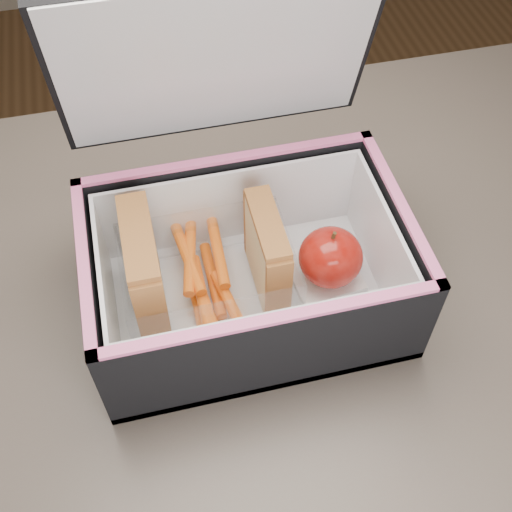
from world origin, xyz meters
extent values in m
cube|color=#51433B|center=(0.00, 0.00, 0.73)|extent=(1.20, 0.80, 0.03)
cube|color=#382D26|center=(0.55, 0.35, 0.36)|extent=(0.05, 0.05, 0.72)
cube|color=black|center=(0.00, 0.17, 0.96)|extent=(0.29, 0.06, 0.18)
cube|color=tan|center=(-0.10, 0.05, 0.82)|extent=(0.01, 0.10, 0.10)
cube|color=#B55563|center=(-0.10, 0.05, 0.81)|extent=(0.01, 0.09, 0.10)
cube|color=tan|center=(-0.09, 0.05, 0.82)|extent=(0.01, 0.10, 0.10)
cube|color=brown|center=(-0.10, 0.05, 0.87)|extent=(0.03, 0.10, 0.01)
cube|color=tan|center=(0.01, 0.05, 0.81)|extent=(0.01, 0.09, 0.09)
cube|color=#B55563|center=(0.02, 0.05, 0.81)|extent=(0.01, 0.08, 0.08)
cube|color=tan|center=(0.03, 0.05, 0.81)|extent=(0.01, 0.09, 0.09)
cube|color=brown|center=(0.02, 0.05, 0.86)|extent=(0.02, 0.09, 0.01)
cylinder|color=#CF5317|center=(-0.05, 0.03, 0.77)|extent=(0.01, 0.09, 0.01)
cylinder|color=#CF5317|center=(-0.05, 0.04, 0.78)|extent=(0.01, 0.09, 0.01)
cylinder|color=#CF5317|center=(-0.05, 0.08, 0.80)|extent=(0.03, 0.09, 0.01)
cylinder|color=#CF5317|center=(-0.05, 0.02, 0.77)|extent=(0.02, 0.09, 0.01)
cylinder|color=#CF5317|center=(-0.02, 0.02, 0.78)|extent=(0.03, 0.09, 0.01)
cylinder|color=#CF5317|center=(-0.05, 0.08, 0.80)|extent=(0.02, 0.09, 0.01)
cylinder|color=#CF5317|center=(-0.03, 0.06, 0.77)|extent=(0.01, 0.09, 0.01)
cylinder|color=#CF5317|center=(-0.05, 0.03, 0.78)|extent=(0.02, 0.09, 0.01)
cylinder|color=#CF5317|center=(-0.02, 0.08, 0.80)|extent=(0.02, 0.09, 0.01)
cube|color=white|center=(0.08, 0.05, 0.77)|extent=(0.08, 0.08, 0.01)
ellipsoid|color=#8D0500|center=(0.08, 0.04, 0.80)|extent=(0.08, 0.08, 0.06)
cylinder|color=#433018|center=(0.08, 0.04, 0.83)|extent=(0.01, 0.01, 0.01)
camera|label=1|loc=(-0.08, -0.32, 1.30)|focal=45.00mm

